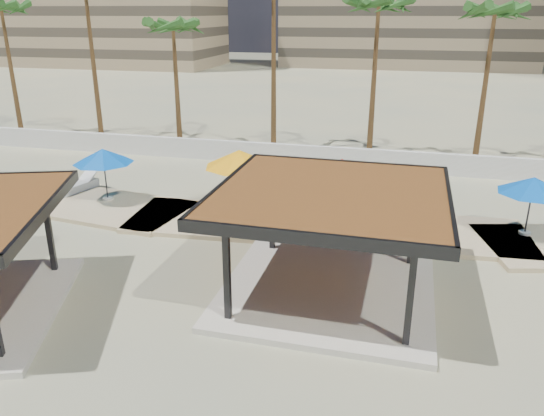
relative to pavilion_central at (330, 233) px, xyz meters
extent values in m
plane|color=tan|center=(-3.00, -1.83, -2.04)|extent=(200.00, 200.00, 0.00)
cube|color=#C6B284|center=(-15.00, 5.67, -1.98)|extent=(16.40, 6.19, 0.24)
cube|color=#C6B284|center=(-1.00, 5.17, -1.98)|extent=(16.24, 5.11, 0.24)
cube|color=silver|center=(-3.00, 14.17, -1.44)|extent=(56.00, 0.30, 1.20)
cube|color=beige|center=(0.00, 0.00, -1.94)|extent=(6.51, 6.51, 0.20)
cube|color=black|center=(-2.47, -2.41, -0.38)|extent=(0.18, 0.18, 2.93)
cube|color=black|center=(-2.41, 2.47, -0.38)|extent=(0.18, 0.18, 2.93)
cube|color=black|center=(2.41, -2.47, -0.38)|extent=(0.18, 0.18, 2.93)
cube|color=black|center=(2.47, 2.41, -0.38)|extent=(0.18, 0.18, 2.93)
cube|color=brown|center=(0.00, 0.00, 1.21)|extent=(6.71, 6.71, 0.27)
cube|color=black|center=(-0.04, -3.32, 1.21)|extent=(6.73, 0.19, 0.33)
cube|color=black|center=(0.04, 3.32, 1.21)|extent=(6.73, 0.19, 0.33)
cube|color=black|center=(-3.32, 0.04, 1.21)|extent=(0.19, 6.73, 0.33)
cube|color=black|center=(3.32, -0.04, 1.21)|extent=(0.19, 6.73, 0.33)
cube|color=black|center=(-9.07, -0.99, -0.42)|extent=(0.22, 0.22, 2.86)
cube|color=black|center=(-7.46, -2.94, 1.14)|extent=(2.32, 6.23, 0.32)
cylinder|color=beige|center=(-4.74, 6.00, -1.80)|extent=(0.52, 0.52, 0.12)
cylinder|color=#262628|center=(-4.74, 6.00, -0.62)|extent=(0.07, 0.07, 2.48)
cone|color=#FFA50E|center=(-4.74, 6.00, 0.44)|extent=(3.30, 3.30, 0.72)
cylinder|color=beige|center=(-0.45, 6.39, -1.81)|extent=(0.48, 0.48, 0.11)
cylinder|color=#262628|center=(-0.45, 6.39, -0.72)|extent=(0.07, 0.07, 2.29)
cone|color=#AD0100|center=(-0.45, 6.39, 0.26)|extent=(3.39, 3.39, 0.67)
cylinder|color=beige|center=(6.80, 6.10, -1.81)|extent=(0.45, 0.45, 0.11)
cylinder|color=#262628|center=(6.80, 6.10, -0.79)|extent=(0.06, 0.06, 2.15)
cone|color=blue|center=(6.80, 6.10, 0.13)|extent=(3.20, 3.20, 0.63)
cylinder|color=beige|center=(-11.03, 5.74, -1.81)|extent=(0.46, 0.46, 0.11)
cylinder|color=#262628|center=(-11.03, 5.74, -0.75)|extent=(0.06, 0.06, 2.23)
cone|color=blue|center=(-11.03, 5.74, 0.21)|extent=(3.25, 3.25, 0.65)
cube|color=silver|center=(-13.17, 6.56, -1.71)|extent=(1.30, 2.31, 0.31)
cube|color=silver|center=(-13.17, 6.56, -1.52)|extent=(1.30, 2.31, 0.07)
cube|color=silver|center=(-12.95, 7.38, -1.26)|extent=(0.89, 0.91, 0.55)
cube|color=silver|center=(-2.76, 4.96, -1.72)|extent=(0.97, 2.13, 0.29)
cube|color=silver|center=(-2.76, 4.96, -1.54)|extent=(0.97, 2.13, 0.06)
cube|color=silver|center=(-2.67, 5.76, -1.30)|extent=(0.76, 0.79, 0.52)
cube|color=silver|center=(2.95, 3.97, -1.71)|extent=(0.81, 2.16, 0.30)
cube|color=silver|center=(2.95, 3.97, -1.53)|extent=(0.81, 2.16, 0.06)
cube|color=silver|center=(2.92, 4.80, -1.27)|extent=(0.73, 0.76, 0.54)
cone|color=brown|center=(-24.00, 16.47, 2.31)|extent=(0.36, 0.36, 8.71)
ellipsoid|color=#24531D|center=(-24.00, 16.47, 6.41)|extent=(3.00, 3.00, 1.80)
cone|color=brown|center=(-18.00, 16.87, 3.15)|extent=(0.36, 0.36, 10.39)
cone|color=brown|center=(-12.00, 16.27, 1.79)|extent=(0.36, 0.36, 7.66)
ellipsoid|color=#24531D|center=(-12.00, 16.27, 5.36)|extent=(3.00, 3.00, 1.80)
cone|color=brown|center=(-6.00, 17.07, 3.55)|extent=(0.36, 0.36, 11.18)
cone|color=brown|center=(0.00, 16.57, 2.38)|extent=(0.36, 0.36, 8.84)
ellipsoid|color=#24531D|center=(0.00, 16.57, 6.55)|extent=(3.00, 3.00, 1.80)
cone|color=brown|center=(6.00, 16.77, 2.21)|extent=(0.36, 0.36, 8.50)
ellipsoid|color=#24531D|center=(6.00, 16.77, 6.21)|extent=(3.00, 3.00, 1.80)
camera|label=1|loc=(1.89, -14.66, 6.27)|focal=35.00mm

